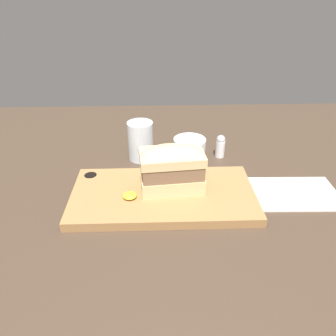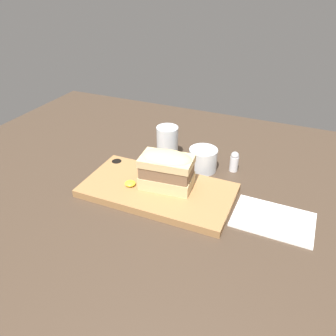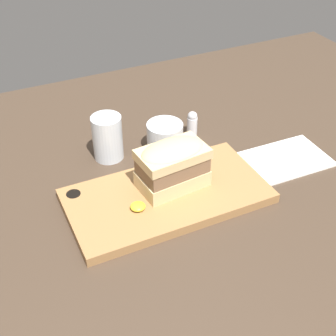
{
  "view_description": "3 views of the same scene",
  "coord_description": "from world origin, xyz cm",
  "px_view_note": "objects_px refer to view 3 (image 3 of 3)",
  "views": [
    {
      "loc": [
        -7.3,
        -56.41,
        43.29
      ],
      "look_at": [
        -5.31,
        1.56,
        9.26
      ],
      "focal_mm": 35.0,
      "sensor_mm": 36.0,
      "label": 1
    },
    {
      "loc": [
        23.4,
        -61.61,
        52.31
      ],
      "look_at": [
        -4.45,
        3.09,
        8.89
      ],
      "focal_mm": 35.0,
      "sensor_mm": 36.0,
      "label": 2
    },
    {
      "loc": [
        -35.79,
        -62.0,
        62.05
      ],
      "look_at": [
        -5.17,
        2.83,
        8.01
      ],
      "focal_mm": 50.0,
      "sensor_mm": 36.0,
      "label": 3
    }
  ],
  "objects_px": {
    "sandwich": "(173,164)",
    "salt_shaker": "(192,123)",
    "water_glass": "(108,140)",
    "wine_glass": "(165,138)",
    "serving_board": "(166,196)",
    "napkin": "(286,159)"
  },
  "relations": [
    {
      "from": "water_glass",
      "to": "napkin",
      "type": "xyz_separation_m",
      "value": [
        0.34,
        -0.18,
        -0.04
      ]
    },
    {
      "from": "serving_board",
      "to": "napkin",
      "type": "xyz_separation_m",
      "value": [
        0.29,
        0.01,
        -0.01
      ]
    },
    {
      "from": "napkin",
      "to": "salt_shaker",
      "type": "height_order",
      "value": "salt_shaker"
    },
    {
      "from": "serving_board",
      "to": "salt_shaker",
      "type": "height_order",
      "value": "salt_shaker"
    },
    {
      "from": "serving_board",
      "to": "sandwich",
      "type": "bearing_deg",
      "value": 36.5
    },
    {
      "from": "water_glass",
      "to": "wine_glass",
      "type": "bearing_deg",
      "value": -12.51
    },
    {
      "from": "salt_shaker",
      "to": "serving_board",
      "type": "bearing_deg",
      "value": -129.37
    },
    {
      "from": "serving_board",
      "to": "napkin",
      "type": "distance_m",
      "value": 0.29
    },
    {
      "from": "water_glass",
      "to": "napkin",
      "type": "height_order",
      "value": "water_glass"
    },
    {
      "from": "sandwich",
      "to": "water_glass",
      "type": "height_order",
      "value": "sandwich"
    },
    {
      "from": "sandwich",
      "to": "salt_shaker",
      "type": "distance_m",
      "value": 0.22
    },
    {
      "from": "sandwich",
      "to": "wine_glass",
      "type": "distance_m",
      "value": 0.16
    },
    {
      "from": "water_glass",
      "to": "napkin",
      "type": "relative_size",
      "value": 0.54
    },
    {
      "from": "water_glass",
      "to": "wine_glass",
      "type": "relative_size",
      "value": 1.24
    },
    {
      "from": "sandwich",
      "to": "wine_glass",
      "type": "bearing_deg",
      "value": 70.56
    },
    {
      "from": "serving_board",
      "to": "wine_glass",
      "type": "distance_m",
      "value": 0.17
    },
    {
      "from": "serving_board",
      "to": "sandwich",
      "type": "height_order",
      "value": "sandwich"
    },
    {
      "from": "water_glass",
      "to": "salt_shaker",
      "type": "height_order",
      "value": "water_glass"
    },
    {
      "from": "serving_board",
      "to": "sandwich",
      "type": "relative_size",
      "value": 2.81
    },
    {
      "from": "sandwich",
      "to": "salt_shaker",
      "type": "bearing_deg",
      "value": 52.19
    },
    {
      "from": "water_glass",
      "to": "salt_shaker",
      "type": "xyz_separation_m",
      "value": [
        0.21,
        0.0,
        -0.01
      ]
    },
    {
      "from": "sandwich",
      "to": "water_glass",
      "type": "relative_size",
      "value": 1.38
    }
  ]
}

